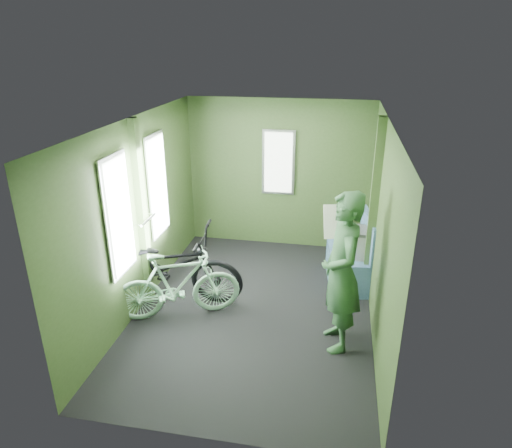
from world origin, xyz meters
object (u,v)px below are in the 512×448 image
(bicycle_black, at_px, (169,300))
(bench_seat, at_px, (350,263))
(passenger, at_px, (341,272))
(waste_box, at_px, (360,259))
(bicycle_mint, at_px, (180,317))

(bicycle_black, relative_size, bench_seat, 1.98)
(bicycle_black, xyz_separation_m, bench_seat, (2.27, 0.89, 0.29))
(passenger, bearing_deg, bench_seat, 160.82)
(bench_seat, bearing_deg, waste_box, -51.83)
(bicycle_mint, distance_m, waste_box, 2.43)
(bicycle_mint, height_order, waste_box, waste_box)
(bicycle_black, height_order, bench_seat, bench_seat)
(passenger, distance_m, bench_seat, 1.53)
(passenger, height_order, bench_seat, passenger)
(waste_box, bearing_deg, bicycle_mint, -151.86)
(bicycle_black, bearing_deg, waste_box, -72.18)
(bicycle_black, xyz_separation_m, waste_box, (2.38, 0.78, 0.42))
(passenger, relative_size, waste_box, 2.10)
(bicycle_mint, distance_m, passenger, 2.06)
(bicycle_mint, height_order, passenger, passenger)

